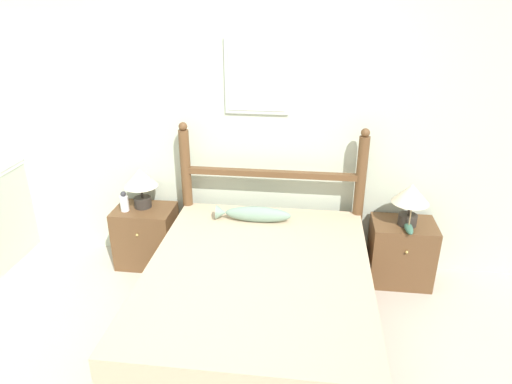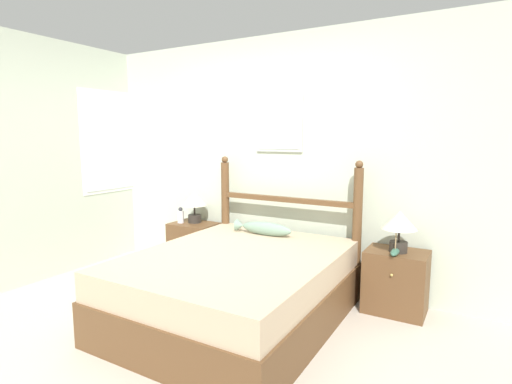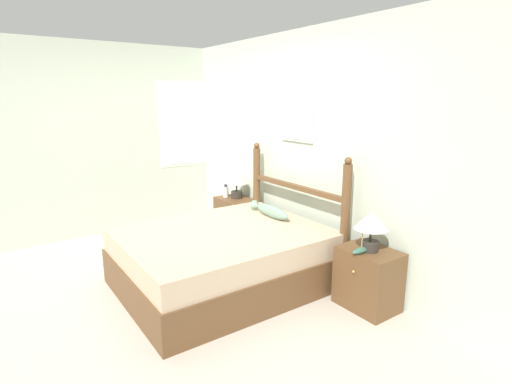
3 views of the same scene
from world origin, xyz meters
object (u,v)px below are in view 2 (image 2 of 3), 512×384
at_px(bottle, 181,216).
at_px(table_lamp_left, 194,201).
at_px(bed, 236,288).
at_px(nightstand_right, 396,281).
at_px(table_lamp_right, 399,224).
at_px(nightstand_left, 194,246).
at_px(model_boat, 395,252).
at_px(fish_pillow, 263,228).

bearing_deg(bottle, table_lamp_left, 35.13).
xyz_separation_m(bed, nightstand_right, (1.11, 0.84, -0.01)).
bearing_deg(table_lamp_right, nightstand_left, 179.46).
bearing_deg(bottle, model_boat, -1.57).
height_order(bed, nightstand_left, bed).
bearing_deg(model_boat, table_lamp_left, 176.02).
bearing_deg(bottle, table_lamp_right, 0.82).
relative_size(bottle, fish_pillow, 0.30).
xyz_separation_m(nightstand_left, fish_pillow, (0.99, -0.17, 0.37)).
bearing_deg(model_boat, table_lamp_right, 86.62).
distance_m(bed, table_lamp_left, 1.52).
distance_m(nightstand_right, table_lamp_right, 0.52).
height_order(model_boat, fish_pillow, model_boat).
distance_m(table_lamp_right, fish_pillow, 1.26).
relative_size(bed, fish_pillow, 3.17).
bearing_deg(fish_pillow, model_boat, 2.19).
bearing_deg(bed, table_lamp_right, 36.03).
distance_m(table_lamp_right, model_boat, 0.24).
xyz_separation_m(nightstand_right, table_lamp_right, (0.01, -0.02, 0.52)).
bearing_deg(model_boat, nightstand_left, 176.90).
relative_size(nightstand_right, bottle, 3.00).
distance_m(bottle, model_boat, 2.38).
xyz_separation_m(table_lamp_left, model_boat, (2.24, -0.16, -0.22)).
xyz_separation_m(bottle, fish_pillow, (1.14, -0.11, 0.01)).
xyz_separation_m(nightstand_right, fish_pillow, (-1.23, -0.17, 0.37)).
bearing_deg(fish_pillow, table_lamp_left, 168.59).
bearing_deg(bed, fish_pillow, 100.06).
bearing_deg(table_lamp_right, table_lamp_left, 178.55).
distance_m(bed, nightstand_left, 1.39).
bearing_deg(nightstand_right, nightstand_left, 180.00).
relative_size(bed, table_lamp_right, 5.39).
relative_size(bed, bottle, 10.61).
distance_m(nightstand_left, fish_pillow, 1.07).
distance_m(nightstand_left, nightstand_right, 2.23).
distance_m(bed, table_lamp_right, 1.48).
xyz_separation_m(nightstand_right, table_lamp_left, (-2.24, 0.04, 0.52)).
relative_size(table_lamp_left, table_lamp_right, 1.00).
bearing_deg(nightstand_right, fish_pillow, -172.24).
bearing_deg(nightstand_left, bed, -36.98).
relative_size(nightstand_left, fish_pillow, 0.89).
distance_m(table_lamp_left, model_boat, 2.26).
relative_size(bed, table_lamp_left, 5.39).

